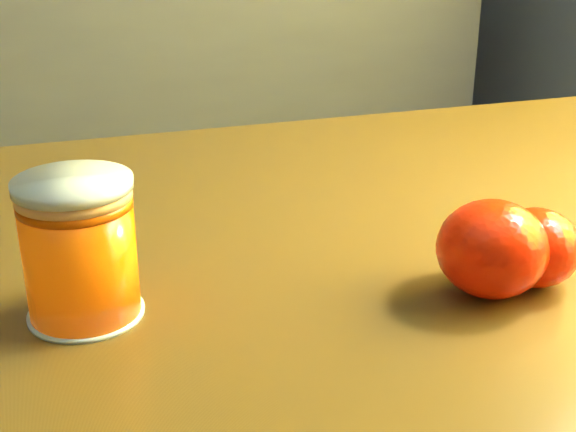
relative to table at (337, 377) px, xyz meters
name	(u,v)px	position (x,y,z in m)	size (l,w,h in m)	color
table	(337,377)	(0.00, 0.00, 0.00)	(1.02, 0.73, 0.75)	brown
juice_glass	(80,250)	(-0.18, -0.02, 0.14)	(0.07, 0.07, 0.09)	#FF5A05
orange_front	(492,249)	(0.07, -0.07, 0.13)	(0.07, 0.07, 0.06)	#FF2305
orange_back	(535,247)	(0.11, -0.07, 0.12)	(0.06, 0.06, 0.05)	#FF2305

